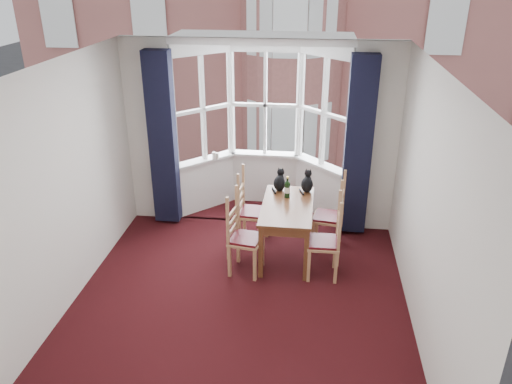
% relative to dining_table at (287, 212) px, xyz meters
% --- Properties ---
extents(floor, '(4.50, 4.50, 0.00)m').
position_rel_dining_table_xyz_m(floor, '(-0.49, -1.28, -0.66)').
color(floor, black).
rests_on(floor, ground).
extents(ceiling, '(4.50, 4.50, 0.00)m').
position_rel_dining_table_xyz_m(ceiling, '(-0.49, -1.28, 2.14)').
color(ceiling, white).
rests_on(ceiling, floor).
extents(wall_left, '(0.00, 4.50, 4.50)m').
position_rel_dining_table_xyz_m(wall_left, '(-2.49, -1.28, 0.74)').
color(wall_left, silver).
rests_on(wall_left, floor).
extents(wall_right, '(0.00, 4.50, 4.50)m').
position_rel_dining_table_xyz_m(wall_right, '(1.51, -1.28, 0.74)').
color(wall_right, silver).
rests_on(wall_right, floor).
extents(wall_near, '(4.00, 0.00, 4.00)m').
position_rel_dining_table_xyz_m(wall_near, '(-0.49, -3.53, 0.74)').
color(wall_near, silver).
rests_on(wall_near, floor).
extents(wall_back_pier_left, '(0.70, 0.12, 2.80)m').
position_rel_dining_table_xyz_m(wall_back_pier_left, '(-2.14, 0.97, 0.74)').
color(wall_back_pier_left, silver).
rests_on(wall_back_pier_left, floor).
extents(wall_back_pier_right, '(0.70, 0.12, 2.80)m').
position_rel_dining_table_xyz_m(wall_back_pier_right, '(1.16, 0.97, 0.74)').
color(wall_back_pier_right, silver).
rests_on(wall_back_pier_right, floor).
extents(bay_window, '(2.76, 0.94, 2.80)m').
position_rel_dining_table_xyz_m(bay_window, '(-0.49, 1.47, 0.74)').
color(bay_window, white).
rests_on(bay_window, floor).
extents(curtain_left, '(0.38, 0.22, 2.60)m').
position_rel_dining_table_xyz_m(curtain_left, '(-1.91, 0.79, 0.69)').
color(curtain_left, black).
rests_on(curtain_left, floor).
extents(curtain_right, '(0.38, 0.22, 2.60)m').
position_rel_dining_table_xyz_m(curtain_right, '(0.93, 0.79, 0.69)').
color(curtain_right, black).
rests_on(curtain_right, floor).
extents(dining_table, '(0.69, 1.27, 0.78)m').
position_rel_dining_table_xyz_m(dining_table, '(0.00, 0.00, 0.00)').
color(dining_table, brown).
rests_on(dining_table, floor).
extents(chair_left_near, '(0.46, 0.48, 0.92)m').
position_rel_dining_table_xyz_m(chair_left_near, '(-0.59, -0.45, -0.19)').
color(chair_left_near, tan).
rests_on(chair_left_near, floor).
extents(chair_left_far, '(0.42, 0.44, 0.92)m').
position_rel_dining_table_xyz_m(chair_left_far, '(-0.59, 0.30, -0.19)').
color(chair_left_far, tan).
rests_on(chair_left_far, floor).
extents(chair_right_near, '(0.40, 0.42, 0.92)m').
position_rel_dining_table_xyz_m(chair_right_near, '(0.58, -0.43, -0.19)').
color(chair_right_near, tan).
rests_on(chair_right_near, floor).
extents(chair_right_far, '(0.46, 0.48, 0.92)m').
position_rel_dining_table_xyz_m(chair_right_far, '(0.64, 0.27, -0.19)').
color(chair_right_far, tan).
rests_on(chair_right_far, floor).
extents(cat_left, '(0.19, 0.25, 0.32)m').
position_rel_dining_table_xyz_m(cat_left, '(-0.14, 0.48, 0.24)').
color(cat_left, black).
rests_on(cat_left, dining_table).
extents(cat_right, '(0.19, 0.25, 0.32)m').
position_rel_dining_table_xyz_m(cat_right, '(0.24, 0.48, 0.23)').
color(cat_right, black).
rests_on(cat_right, dining_table).
extents(wine_bottle, '(0.08, 0.08, 0.30)m').
position_rel_dining_table_xyz_m(wine_bottle, '(-0.02, 0.24, 0.25)').
color(wine_bottle, black).
rests_on(wine_bottle, dining_table).
extents(candle_tall, '(0.06, 0.06, 0.12)m').
position_rel_dining_table_xyz_m(candle_tall, '(-1.26, 1.32, 0.27)').
color(candle_tall, white).
rests_on(candle_tall, bay_window).
extents(candle_short, '(0.06, 0.06, 0.10)m').
position_rel_dining_table_xyz_m(candle_short, '(-1.21, 1.35, 0.26)').
color(candle_short, white).
rests_on(candle_short, bay_window).
extents(street, '(80.00, 80.00, 0.00)m').
position_rel_dining_table_xyz_m(street, '(-0.49, 30.97, -6.66)').
color(street, '#333335').
rests_on(street, ground).
extents(tenement_building, '(18.40, 7.80, 15.20)m').
position_rel_dining_table_xyz_m(tenement_building, '(-0.49, 12.73, 0.93)').
color(tenement_building, '#A95F57').
rests_on(tenement_building, street).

